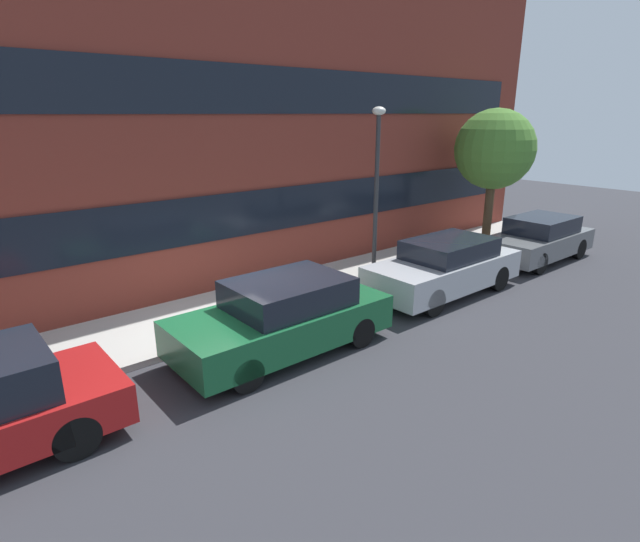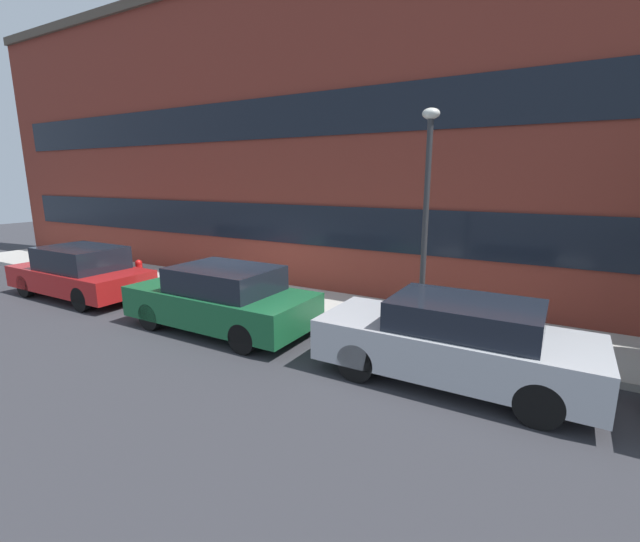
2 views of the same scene
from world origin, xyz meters
name	(u,v)px [view 2 (image 2 of 2)]	position (x,y,z in m)	size (l,w,h in m)	color
ground_plane	(238,313)	(0.00, 0.00, 0.00)	(56.00, 56.00, 0.00)	#333338
sidewalk_strip	(268,298)	(0.00, 1.25, 0.06)	(28.00, 2.50, 0.13)	#B2AFA8
rowhouse_facade	(300,134)	(0.00, 2.94, 4.42)	(28.00, 1.02, 8.83)	maroon
parked_car_red	(80,272)	(-4.66, -1.05, 0.70)	(4.21, 1.75, 1.41)	#AD1919
parked_car_green	(222,298)	(0.49, -1.05, 0.69)	(4.15, 1.80, 1.40)	#195B33
parked_car_silver	(454,341)	(5.41, -1.05, 0.70)	(4.27, 1.67, 1.38)	#B2B5BA
fire_hydrant	(139,272)	(-4.08, 0.37, 0.50)	(0.50, 0.28, 0.74)	red
lamp_post	(427,200)	(4.41, 0.42, 2.83)	(0.32, 0.32, 4.35)	#2D2D30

